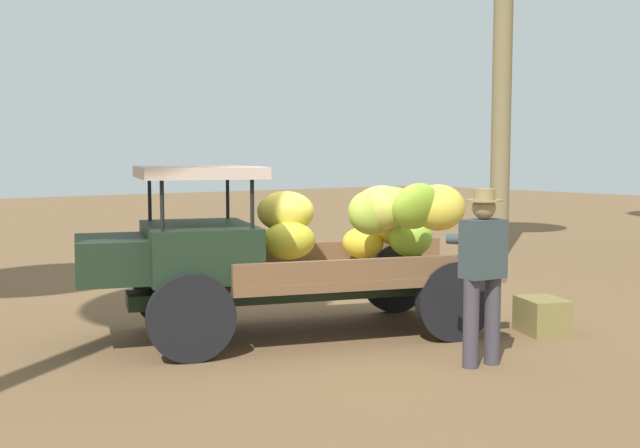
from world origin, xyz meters
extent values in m
plane|color=brown|center=(0.00, 0.00, 0.00)|extent=(60.00, 60.00, 0.00)
cube|color=black|center=(0.25, 0.14, 0.48)|extent=(3.93, 1.72, 0.16)
cylinder|color=black|center=(1.89, 0.42, 0.43)|extent=(0.86, 0.41, 0.86)
cylinder|color=black|center=(1.37, -1.09, 0.43)|extent=(0.86, 0.41, 0.86)
cylinder|color=black|center=(-0.76, 1.33, 0.43)|extent=(0.86, 0.41, 0.86)
cylinder|color=black|center=(-1.28, -0.18, 0.43)|extent=(0.86, 0.41, 0.86)
cube|color=brown|center=(-0.17, 0.28, 0.66)|extent=(3.40, 2.60, 0.10)
cube|color=brown|center=(0.09, 1.04, 0.82)|extent=(2.86, 1.05, 0.22)
cube|color=brown|center=(-0.43, -0.47, 0.82)|extent=(2.86, 1.05, 0.22)
cube|color=black|center=(1.44, -0.27, 0.99)|extent=(1.53, 1.80, 0.55)
cube|color=black|center=(2.29, -0.56, 0.93)|extent=(1.01, 1.23, 0.44)
cylinder|color=black|center=(2.06, 0.20, 1.54)|extent=(0.04, 0.04, 0.55)
cylinder|color=black|center=(1.64, -1.02, 1.54)|extent=(0.04, 0.04, 0.55)
cylinder|color=black|center=(1.23, 0.48, 1.54)|extent=(0.04, 0.04, 0.55)
cylinder|color=black|center=(0.81, -0.74, 1.54)|extent=(0.04, 0.04, 0.55)
cube|color=#C9AD9E|center=(1.44, -0.27, 1.81)|extent=(1.65, 1.83, 0.12)
ellipsoid|color=gold|center=(-0.73, 1.11, 1.43)|extent=(0.81, 0.81, 0.60)
ellipsoid|color=#8CB52E|center=(-0.46, 1.05, 1.45)|extent=(0.62, 0.54, 0.60)
ellipsoid|color=gold|center=(0.47, 0.01, 1.05)|extent=(0.68, 0.54, 0.44)
ellipsoid|color=#8EBC36|center=(-0.96, 0.44, 1.03)|extent=(0.66, 0.72, 0.60)
ellipsoid|color=yellow|center=(-1.00, 0.17, 1.12)|extent=(0.68, 0.55, 0.52)
ellipsoid|color=#98B038|center=(-0.21, 0.61, 1.36)|extent=(0.60, 0.49, 0.56)
ellipsoid|color=gold|center=(0.35, -0.24, 1.35)|extent=(0.87, 0.89, 0.57)
ellipsoid|color=gold|center=(-0.73, 0.35, 1.40)|extent=(0.79, 0.75, 0.53)
ellipsoid|color=gold|center=(-0.32, 0.66, 1.41)|extent=(0.86, 0.86, 0.65)
ellipsoid|color=gold|center=(-0.60, 0.00, 0.95)|extent=(0.61, 0.63, 0.41)
cylinder|color=#3D3841|center=(-0.13, 2.15, 0.42)|extent=(0.15, 0.15, 0.84)
cylinder|color=#3D3841|center=(-0.39, 2.18, 0.42)|extent=(0.15, 0.15, 0.84)
cube|color=#344042|center=(-0.26, 2.17, 1.12)|extent=(0.43, 0.29, 0.55)
cylinder|color=#344042|center=(-0.17, 2.05, 1.20)|extent=(0.29, 0.40, 0.10)
cylinder|color=#344042|center=(-0.37, 2.08, 1.20)|extent=(0.36, 0.35, 0.10)
sphere|color=#977A4C|center=(-0.26, 2.17, 1.50)|extent=(0.22, 0.22, 0.22)
cylinder|color=olive|center=(-0.26, 2.17, 1.57)|extent=(0.34, 0.34, 0.02)
cylinder|color=olive|center=(-0.26, 2.17, 1.63)|extent=(0.20, 0.20, 0.10)
cube|color=olive|center=(-1.83, 1.66, 0.20)|extent=(0.62, 0.68, 0.39)
cylinder|color=olive|center=(-6.86, -3.25, 3.38)|extent=(0.38, 0.38, 6.76)
camera|label=1|loc=(5.23, 7.00, 1.99)|focal=43.28mm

